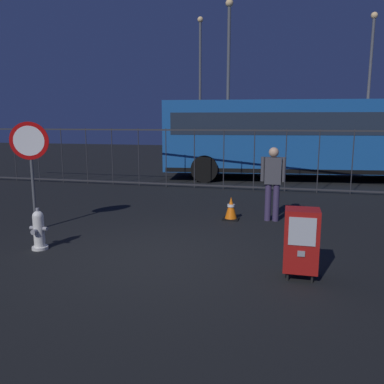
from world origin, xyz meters
The scene contains 12 objects.
ground_plane centered at (0.00, 0.00, 0.00)m, with size 60.00×60.00×0.00m, color black.
fire_hydrant centered at (-2.15, -0.14, 0.35)m, with size 0.33×0.32×0.75m.
newspaper_box_primary centered at (2.29, -0.39, 0.57)m, with size 0.48×0.42×1.02m.
stop_sign centered at (-3.00, 0.94, 1.60)m, with size 0.71×0.31×2.23m.
pedestrian centered at (1.75, 2.89, 0.95)m, with size 0.55×0.22×1.67m.
traffic_cone centered at (0.84, 2.79, 0.26)m, with size 0.36×0.36×0.53m.
fence_barrier centered at (0.00, 6.86, 1.02)m, with size 18.03×0.04×2.00m.
bus_near centered at (2.56, 9.86, 1.71)m, with size 10.73×3.79×3.00m.
bus_far centered at (3.61, 14.14, 1.71)m, with size 10.72×3.76×3.00m.
street_light_near_left centered at (5.78, 15.28, 4.24)m, with size 0.32×0.32×7.35m.
street_light_near_right centered at (-2.93, 16.34, 4.53)m, with size 0.32×0.32×7.91m.
street_light_far_left centered at (-0.51, 10.94, 4.13)m, with size 0.32×0.32×7.13m.
Camera 1 is at (2.05, -5.97, 2.23)m, focal length 36.63 mm.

